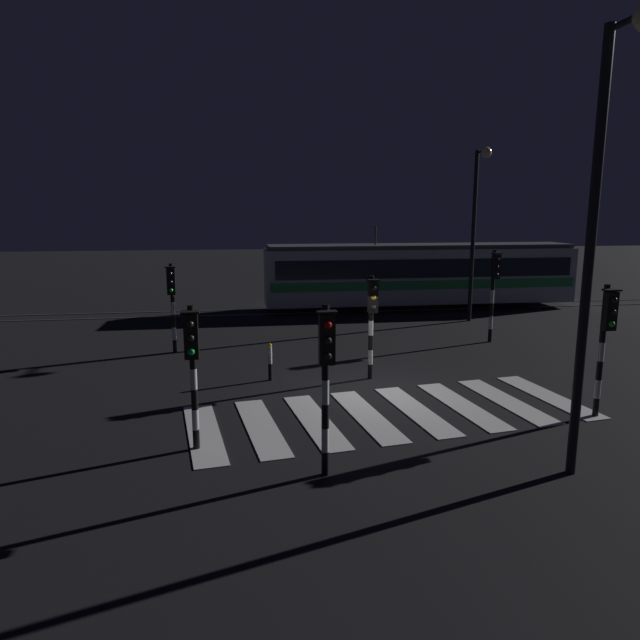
% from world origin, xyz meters
% --- Properties ---
extents(ground_plane, '(120.00, 120.00, 0.00)m').
position_xyz_m(ground_plane, '(0.00, 0.00, 0.00)').
color(ground_plane, black).
extents(rail_near, '(80.00, 0.12, 0.03)m').
position_xyz_m(rail_near, '(0.00, 12.22, 0.01)').
color(rail_near, '#59595E').
rests_on(rail_near, ground).
extents(rail_far, '(80.00, 0.12, 0.03)m').
position_xyz_m(rail_far, '(0.00, 13.65, 0.01)').
color(rail_far, '#59595E').
rests_on(rail_far, ground).
extents(crosswalk_zebra, '(10.17, 4.97, 0.02)m').
position_xyz_m(crosswalk_zebra, '(0.00, -1.83, 0.01)').
color(crosswalk_zebra, silver).
rests_on(crosswalk_zebra, ground).
extents(traffic_light_kerb_mid_left, '(0.36, 0.42, 3.25)m').
position_xyz_m(traffic_light_kerb_mid_left, '(-2.13, -4.94, 2.15)').
color(traffic_light_kerb_mid_left, black).
rests_on(traffic_light_kerb_mid_left, ground).
extents(traffic_light_corner_near_right, '(0.36, 0.42, 3.21)m').
position_xyz_m(traffic_light_corner_near_right, '(4.82, -2.86, 2.12)').
color(traffic_light_corner_near_right, black).
rests_on(traffic_light_corner_near_right, ground).
extents(traffic_light_corner_far_right, '(0.36, 0.42, 3.47)m').
position_xyz_m(traffic_light_corner_far_right, '(5.80, 5.05, 2.29)').
color(traffic_light_corner_far_right, black).
rests_on(traffic_light_corner_far_right, ground).
extents(traffic_light_corner_far_left, '(0.36, 0.42, 3.12)m').
position_xyz_m(traffic_light_corner_far_left, '(-5.86, 5.18, 2.06)').
color(traffic_light_corner_far_left, black).
rests_on(traffic_light_corner_far_left, ground).
extents(traffic_light_median_centre, '(0.36, 0.42, 3.07)m').
position_xyz_m(traffic_light_median_centre, '(0.18, 1.03, 2.02)').
color(traffic_light_median_centre, black).
rests_on(traffic_light_median_centre, ground).
extents(traffic_light_corner_near_left, '(0.36, 0.42, 3.04)m').
position_xyz_m(traffic_light_corner_near_left, '(-4.60, -3.38, 2.00)').
color(traffic_light_corner_near_left, black).
rests_on(traffic_light_corner_near_left, ground).
extents(street_lamp_trackside_right, '(0.44, 1.21, 7.49)m').
position_xyz_m(street_lamp_trackside_right, '(6.73, 9.02, 4.72)').
color(street_lamp_trackside_right, black).
rests_on(street_lamp_trackside_right, ground).
extents(street_lamp_near_kerb, '(0.44, 1.21, 7.95)m').
position_xyz_m(street_lamp_near_kerb, '(2.49, -5.70, 4.97)').
color(street_lamp_near_kerb, black).
rests_on(street_lamp_near_kerb, ground).
extents(tram, '(15.81, 2.58, 4.15)m').
position_xyz_m(tram, '(5.59, 12.93, 1.75)').
color(tram, silver).
rests_on(tram, ground).
extents(bollard_island_edge, '(0.12, 0.12, 1.11)m').
position_xyz_m(bollard_island_edge, '(-2.76, 1.40, 0.56)').
color(bollard_island_edge, black).
rests_on(bollard_island_edge, ground).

